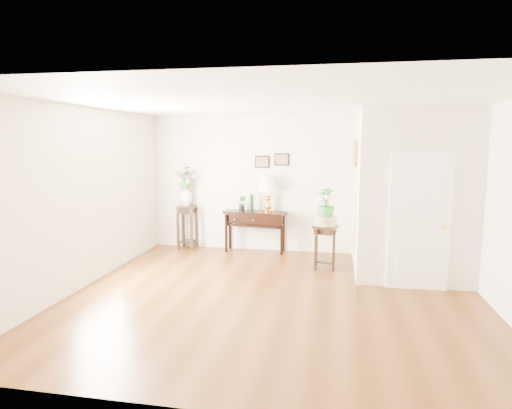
% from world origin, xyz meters
% --- Properties ---
extents(floor, '(6.00, 5.50, 0.02)m').
position_xyz_m(floor, '(0.00, 0.00, 0.00)').
color(floor, '#613213').
rests_on(floor, ground).
extents(ceiling, '(6.00, 5.50, 0.02)m').
position_xyz_m(ceiling, '(0.00, 0.00, 2.80)').
color(ceiling, white).
rests_on(ceiling, ground).
extents(wall_back, '(6.00, 0.02, 2.80)m').
position_xyz_m(wall_back, '(0.00, 2.75, 1.40)').
color(wall_back, beige).
rests_on(wall_back, ground).
extents(wall_front, '(6.00, 0.02, 2.80)m').
position_xyz_m(wall_front, '(0.00, -2.75, 1.40)').
color(wall_front, beige).
rests_on(wall_front, ground).
extents(wall_left, '(0.02, 5.50, 2.80)m').
position_xyz_m(wall_left, '(-3.00, 0.00, 1.40)').
color(wall_left, beige).
rests_on(wall_left, ground).
extents(wall_right, '(0.02, 5.50, 2.80)m').
position_xyz_m(wall_right, '(3.00, 0.00, 1.40)').
color(wall_right, beige).
rests_on(wall_right, ground).
extents(partition, '(1.80, 1.95, 2.80)m').
position_xyz_m(partition, '(2.10, 1.77, 1.40)').
color(partition, beige).
rests_on(partition, floor).
extents(door, '(0.90, 0.05, 2.10)m').
position_xyz_m(door, '(2.10, 0.78, 1.05)').
color(door, white).
rests_on(door, floor).
extents(art_print_left, '(0.30, 0.02, 0.25)m').
position_xyz_m(art_print_left, '(-0.65, 2.73, 1.85)').
color(art_print_left, black).
rests_on(art_print_left, wall_back).
extents(art_print_right, '(0.30, 0.02, 0.25)m').
position_xyz_m(art_print_right, '(-0.25, 2.73, 1.90)').
color(art_print_right, black).
rests_on(art_print_right, wall_back).
extents(wall_ornament, '(0.07, 0.51, 0.51)m').
position_xyz_m(wall_ornament, '(1.16, 1.90, 2.05)').
color(wall_ornament, '#AF953F').
rests_on(wall_ornament, partition).
extents(console_table, '(1.32, 0.62, 0.84)m').
position_xyz_m(console_table, '(-0.77, 2.57, 0.42)').
color(console_table, black).
rests_on(console_table, floor).
extents(table_lamp, '(0.48, 0.48, 0.74)m').
position_xyz_m(table_lamp, '(-0.50, 2.57, 1.19)').
color(table_lamp, orange).
rests_on(table_lamp, console_table).
extents(green_vase, '(0.09, 0.09, 0.35)m').
position_xyz_m(green_vase, '(-0.84, 2.57, 1.01)').
color(green_vase, black).
rests_on(green_vase, console_table).
extents(potted_plant, '(0.18, 0.15, 0.30)m').
position_xyz_m(potted_plant, '(-1.05, 2.57, 0.99)').
color(potted_plant, '#2C7A2A').
rests_on(potted_plant, console_table).
extents(plant_stand_a, '(0.40, 0.40, 0.92)m').
position_xyz_m(plant_stand_a, '(-2.24, 2.57, 0.46)').
color(plant_stand_a, black).
rests_on(plant_stand_a, floor).
extents(porcelain_vase, '(0.26, 0.26, 0.41)m').
position_xyz_m(porcelain_vase, '(-2.24, 2.57, 1.15)').
color(porcelain_vase, white).
rests_on(porcelain_vase, plant_stand_a).
extents(lily_arrangement, '(0.51, 0.47, 0.48)m').
position_xyz_m(lily_arrangement, '(-2.24, 2.57, 1.56)').
color(lily_arrangement, '#2C7A2A').
rests_on(lily_arrangement, porcelain_vase).
extents(plant_stand_b, '(0.47, 0.47, 0.79)m').
position_xyz_m(plant_stand_b, '(0.68, 1.60, 0.39)').
color(plant_stand_b, black).
rests_on(plant_stand_b, floor).
extents(ceramic_bowl, '(0.46, 0.46, 0.17)m').
position_xyz_m(ceramic_bowl, '(0.68, 1.60, 0.87)').
color(ceramic_bowl, tan).
rests_on(ceramic_bowl, plant_stand_b).
extents(narcissus, '(0.31, 0.31, 0.54)m').
position_xyz_m(narcissus, '(0.68, 1.60, 1.18)').
color(narcissus, '#2C7A2A').
rests_on(narcissus, ceramic_bowl).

